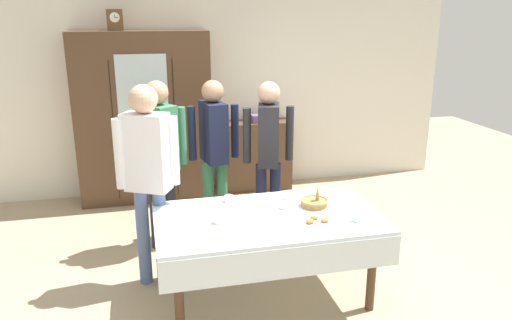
{
  "coord_description": "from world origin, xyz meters",
  "views": [
    {
      "loc": [
        -0.92,
        -3.7,
        2.29
      ],
      "look_at": [
        0.0,
        0.2,
        1.08
      ],
      "focal_mm": 34.44,
      "sensor_mm": 36.0,
      "label": 1
    }
  ],
  "objects_px": {
    "wall_cabinet": "(144,118)",
    "person_behind_table_right": "(214,143)",
    "tea_cup_back_edge": "(218,221)",
    "person_behind_table_left": "(268,146)",
    "tea_cup_far_right": "(358,219)",
    "tea_cup_mid_right": "(285,206)",
    "bread_basket": "(314,202)",
    "pastry_plate": "(317,222)",
    "book_stack": "(256,118)",
    "tea_cup_near_right": "(289,197)",
    "tea_cup_center": "(229,199)",
    "spoon_back_edge": "(193,205)",
    "person_beside_shelf": "(160,149)",
    "person_by_cabinet": "(148,166)",
    "dining_table": "(269,228)",
    "mantel_clock": "(115,20)",
    "spoon_mid_right": "(200,230)",
    "spoon_center": "(335,197)",
    "bookshelf_low": "(256,155)"
  },
  "relations": [
    {
      "from": "mantel_clock",
      "to": "person_behind_table_left",
      "type": "xyz_separation_m",
      "value": [
        1.44,
        -1.47,
        -1.2
      ]
    },
    {
      "from": "tea_cup_back_edge",
      "to": "tea_cup_near_right",
      "type": "height_order",
      "value": "same"
    },
    {
      "from": "mantel_clock",
      "to": "tea_cup_far_right",
      "type": "distance_m",
      "value": 3.66
    },
    {
      "from": "tea_cup_far_right",
      "to": "spoon_mid_right",
      "type": "relative_size",
      "value": 1.09
    },
    {
      "from": "person_beside_shelf",
      "to": "person_by_cabinet",
      "type": "relative_size",
      "value": 0.96
    },
    {
      "from": "tea_cup_back_edge",
      "to": "person_behind_table_left",
      "type": "xyz_separation_m",
      "value": [
        0.69,
        1.14,
        0.25
      ]
    },
    {
      "from": "tea_cup_far_right",
      "to": "tea_cup_mid_right",
      "type": "xyz_separation_m",
      "value": [
        -0.47,
        0.39,
        0.0
      ]
    },
    {
      "from": "person_beside_shelf",
      "to": "person_behind_table_left",
      "type": "relative_size",
      "value": 1.02
    },
    {
      "from": "tea_cup_center",
      "to": "spoon_back_edge",
      "type": "relative_size",
      "value": 1.09
    },
    {
      "from": "wall_cabinet",
      "to": "spoon_center",
      "type": "bearing_deg",
      "value": -55.21
    },
    {
      "from": "spoon_back_edge",
      "to": "spoon_center",
      "type": "bearing_deg",
      "value": -3.84
    },
    {
      "from": "dining_table",
      "to": "spoon_mid_right",
      "type": "bearing_deg",
      "value": -169.03
    },
    {
      "from": "bread_basket",
      "to": "dining_table",
      "type": "bearing_deg",
      "value": -161.26
    },
    {
      "from": "spoon_back_edge",
      "to": "person_beside_shelf",
      "type": "xyz_separation_m",
      "value": [
        -0.22,
        0.78,
        0.3
      ]
    },
    {
      "from": "wall_cabinet",
      "to": "spoon_mid_right",
      "type": "relative_size",
      "value": 17.5
    },
    {
      "from": "tea_cup_mid_right",
      "to": "person_beside_shelf",
      "type": "bearing_deg",
      "value": 133.08
    },
    {
      "from": "book_stack",
      "to": "tea_cup_near_right",
      "type": "distance_m",
      "value": 2.33
    },
    {
      "from": "book_stack",
      "to": "tea_cup_near_right",
      "type": "relative_size",
      "value": 1.67
    },
    {
      "from": "dining_table",
      "to": "mantel_clock",
      "type": "relative_size",
      "value": 7.43
    },
    {
      "from": "person_beside_shelf",
      "to": "spoon_back_edge",
      "type": "bearing_deg",
      "value": -74.0
    },
    {
      "from": "person_behind_table_left",
      "to": "person_behind_table_right",
      "type": "distance_m",
      "value": 0.56
    },
    {
      "from": "tea_cup_mid_right",
      "to": "pastry_plate",
      "type": "xyz_separation_m",
      "value": [
        0.15,
        -0.33,
        -0.02
      ]
    },
    {
      "from": "bread_basket",
      "to": "pastry_plate",
      "type": "xyz_separation_m",
      "value": [
        -0.1,
        -0.34,
        -0.02
      ]
    },
    {
      "from": "spoon_mid_right",
      "to": "tea_cup_back_edge",
      "type": "bearing_deg",
      "value": 28.1
    },
    {
      "from": "tea_cup_near_right",
      "to": "mantel_clock",
      "type": "bearing_deg",
      "value": 122.25
    },
    {
      "from": "person_behind_table_left",
      "to": "person_behind_table_right",
      "type": "xyz_separation_m",
      "value": [
        -0.52,
        0.22,
        0.0
      ]
    },
    {
      "from": "tea_cup_center",
      "to": "spoon_center",
      "type": "xyz_separation_m",
      "value": [
        0.93,
        -0.09,
        -0.02
      ]
    },
    {
      "from": "dining_table",
      "to": "tea_cup_near_right",
      "type": "xyz_separation_m",
      "value": [
        0.27,
        0.33,
        0.12
      ]
    },
    {
      "from": "dining_table",
      "to": "tea_cup_back_edge",
      "type": "relative_size",
      "value": 13.72
    },
    {
      "from": "wall_cabinet",
      "to": "bread_basket",
      "type": "relative_size",
      "value": 8.68
    },
    {
      "from": "mantel_clock",
      "to": "person_beside_shelf",
      "type": "xyz_separation_m",
      "value": [
        0.37,
        -1.43,
        -1.17
      ]
    },
    {
      "from": "spoon_mid_right",
      "to": "tea_cup_center",
      "type": "bearing_deg",
      "value": 58.09
    },
    {
      "from": "mantel_clock",
      "to": "wall_cabinet",
      "type": "bearing_deg",
      "value": 0.15
    },
    {
      "from": "person_by_cabinet",
      "to": "person_behind_table_right",
      "type": "distance_m",
      "value": 1.08
    },
    {
      "from": "mantel_clock",
      "to": "bread_basket",
      "type": "height_order",
      "value": "mantel_clock"
    },
    {
      "from": "dining_table",
      "to": "spoon_mid_right",
      "type": "distance_m",
      "value": 0.58
    },
    {
      "from": "tea_cup_near_right",
      "to": "pastry_plate",
      "type": "relative_size",
      "value": 0.46
    },
    {
      "from": "person_by_cabinet",
      "to": "spoon_center",
      "type": "bearing_deg",
      "value": -6.96
    },
    {
      "from": "wall_cabinet",
      "to": "tea_cup_far_right",
      "type": "xyz_separation_m",
      "value": [
        1.55,
        -2.84,
        -0.29
      ]
    },
    {
      "from": "book_stack",
      "to": "person_beside_shelf",
      "type": "bearing_deg",
      "value": -131.31
    },
    {
      "from": "tea_cup_back_edge",
      "to": "pastry_plate",
      "type": "bearing_deg",
      "value": -12.82
    },
    {
      "from": "tea_cup_mid_right",
      "to": "tea_cup_near_right",
      "type": "relative_size",
      "value": 1.0
    },
    {
      "from": "tea_cup_back_edge",
      "to": "person_beside_shelf",
      "type": "bearing_deg",
      "value": 107.47
    },
    {
      "from": "mantel_clock",
      "to": "tea_cup_near_right",
      "type": "xyz_separation_m",
      "value": [
        1.42,
        -2.26,
        -1.45
      ]
    },
    {
      "from": "wall_cabinet",
      "to": "person_behind_table_right",
      "type": "distance_m",
      "value": 1.42
    },
    {
      "from": "person_behind_table_right",
      "to": "pastry_plate",
      "type": "bearing_deg",
      "value": -69.96
    },
    {
      "from": "tea_cup_center",
      "to": "pastry_plate",
      "type": "bearing_deg",
      "value": -45.52
    },
    {
      "from": "bookshelf_low",
      "to": "tea_cup_back_edge",
      "type": "distance_m",
      "value": 2.84
    },
    {
      "from": "wall_cabinet",
      "to": "tea_cup_center",
      "type": "bearing_deg",
      "value": -73.42
    },
    {
      "from": "wall_cabinet",
      "to": "book_stack",
      "type": "distance_m",
      "value": 1.42
    }
  ]
}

